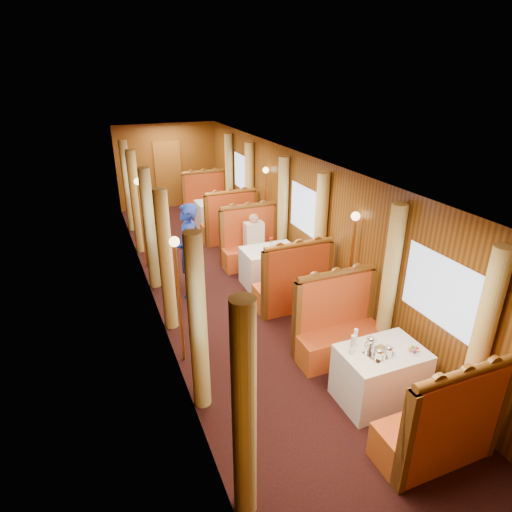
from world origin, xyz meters
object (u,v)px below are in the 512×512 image
table_mid (270,267)px  rose_vase_mid (271,241)px  steward (188,251)px  rose_vase_far (216,194)px  banquette_near_aft (338,330)px  banquette_far_fwd (229,225)px  passenger (254,236)px  table_near (380,375)px  banquette_near_fwd (439,429)px  tea_tray (379,354)px  teapot_right (388,353)px  banquette_mid_fwd (293,287)px  table_far (217,215)px  banquette_far_aft (207,203)px  teapot_back (370,344)px  teapot_left (379,356)px  fruit_plate (414,350)px  banquette_mid_aft (251,246)px

table_mid → rose_vase_mid: 0.55m
steward → rose_vase_far: bearing=170.6°
banquette_near_aft → rose_vase_far: bearing=89.9°
banquette_far_fwd → passenger: size_ratio=1.76×
table_near → banquette_near_fwd: (0.00, -1.01, 0.05)m
banquette_far_fwd → steward: size_ratio=0.75×
table_near → banquette_far_fwd: (0.00, 5.99, 0.05)m
tea_tray → teapot_right: 0.12m
banquette_mid_fwd → steward: steward is taller
table_far → banquette_far_aft: 1.02m
banquette_near_aft → banquette_mid_fwd: (0.00, 1.47, 0.00)m
table_mid → banquette_mid_fwd: (0.00, -1.01, 0.05)m
banquette_far_fwd → banquette_far_aft: same height
table_mid → rose_vase_far: size_ratio=2.92×
tea_tray → teapot_right: teapot_right is taller
teapot_back → teapot_left: bearing=-100.5°
teapot_right → fruit_plate: bearing=-28.7°
banquette_mid_fwd → tea_tray: size_ratio=3.94×
banquette_mid_aft → teapot_left: banquette_mid_aft is taller
fruit_plate → rose_vase_mid: size_ratio=0.56×
table_far → teapot_left: bearing=-91.4°
teapot_back → rose_vase_mid: size_ratio=0.47×
table_far → teapot_right: 7.14m
table_near → fruit_plate: (0.33, -0.15, 0.39)m
teapot_back → banquette_near_fwd: bearing=-83.5°
banquette_near_aft → table_mid: 2.49m
teapot_right → fruit_plate: teapot_right is taller
table_far → fruit_plate: fruit_plate is taller
tea_tray → teapot_left: teapot_left is taller
rose_vase_far → passenger: passenger is taller
banquette_mid_aft → banquette_far_aft: (0.00, 3.50, 0.00)m
banquette_mid_aft → tea_tray: size_ratio=3.94×
banquette_mid_aft → teapot_left: 4.66m
table_near → banquette_mid_fwd: banquette_mid_fwd is taller
banquette_mid_aft → teapot_back: (-0.13, -4.42, 0.40)m
banquette_near_fwd → rose_vase_mid: 4.54m
banquette_far_aft → fruit_plate: (0.33, -8.17, 0.35)m
tea_tray → passenger: (0.09, 4.35, -0.02)m
teapot_right → steward: (-1.52, 3.81, 0.08)m
banquette_near_fwd → fruit_plate: 0.99m
banquette_near_aft → rose_vase_mid: (0.02, 2.48, 0.50)m
rose_vase_far → banquette_near_aft: bearing=-90.1°
banquette_near_fwd → teapot_right: bearing=92.0°
tea_tray → teapot_left: (-0.08, -0.09, 0.05)m
banquette_far_aft → rose_vase_far: size_ratio=3.72×
table_mid → banquette_far_aft: banquette_far_aft is taller
rose_vase_far → teapot_right: bearing=-90.4°
banquette_mid_fwd → passenger: (-0.00, 1.83, 0.32)m
rose_vase_mid → rose_vase_far: size_ratio=1.00×
table_near → teapot_back: (-0.13, 0.10, 0.44)m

